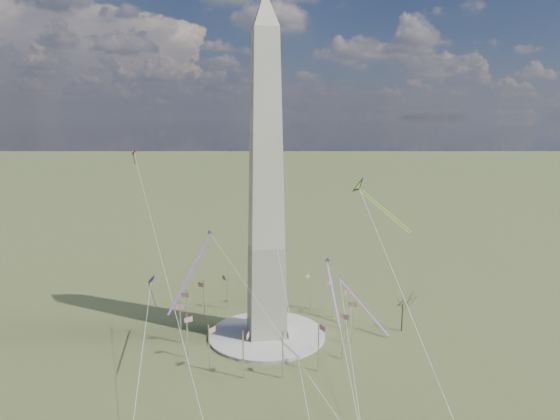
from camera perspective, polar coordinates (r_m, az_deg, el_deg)
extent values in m
plane|color=#46592C|center=(159.00, -1.52, -14.17)|extent=(2000.00, 2000.00, 0.00)
cylinder|color=beige|center=(158.83, -1.52, -14.04)|extent=(36.00, 36.00, 0.80)
pyramid|color=silver|center=(147.43, -1.72, 22.01)|extent=(9.90, 9.90, 10.00)
cylinder|color=silver|center=(162.20, 7.75, -11.26)|extent=(0.36, 0.36, 13.00)
cube|color=#A92916|center=(161.48, 7.65, -9.35)|extent=(2.40, 0.08, 1.50)
cylinder|color=silver|center=(170.47, 6.05, -10.12)|extent=(0.36, 0.36, 13.00)
cube|color=#A92916|center=(169.63, 5.80, -8.32)|extent=(2.25, 0.99, 1.50)
cylinder|color=silver|center=(176.67, 3.48, -9.32)|extent=(0.36, 0.36, 13.00)
cube|color=#A92916|center=(175.58, 3.14, -7.62)|extent=(1.75, 1.75, 1.50)
cylinder|color=silver|center=(180.11, 0.41, -8.91)|extent=(0.36, 0.36, 13.00)
cube|color=#A92916|center=(178.67, 0.00, -7.28)|extent=(0.99, 2.25, 1.50)
cylinder|color=silver|center=(180.43, -2.86, -8.89)|extent=(0.36, 0.36, 13.00)
cube|color=#A92916|center=(178.58, -3.29, -7.31)|extent=(0.08, 2.40, 1.50)
cylinder|color=silver|center=(177.60, -5.99, -9.26)|extent=(0.36, 0.36, 13.00)
cube|color=#A92916|center=(175.33, -6.41, -7.70)|extent=(0.99, 2.25, 1.50)
cylinder|color=silver|center=(171.91, -8.68, -10.00)|extent=(0.36, 0.36, 13.00)
cube|color=#A92916|center=(169.24, -9.03, -8.44)|extent=(1.75, 1.75, 1.50)
cylinder|color=silver|center=(163.98, -10.58, -11.10)|extent=(0.36, 0.36, 13.00)
cube|color=#A92916|center=(161.00, -10.82, -9.50)|extent=(2.25, 0.99, 1.50)
cylinder|color=silver|center=(154.79, -11.31, -12.47)|extent=(0.36, 0.36, 13.00)
cube|color=#A92916|center=(151.61, -11.39, -10.81)|extent=(2.40, 0.08, 1.50)
cylinder|color=silver|center=(145.64, -10.55, -13.96)|extent=(0.36, 0.36, 13.00)
cube|color=#A92916|center=(142.43, -10.41, -12.21)|extent=(2.25, 0.99, 1.50)
cylinder|color=silver|center=(138.05, -8.11, -15.31)|extent=(0.36, 0.36, 13.00)
cube|color=#A92916|center=(135.03, -7.75, -13.44)|extent=(1.75, 1.75, 1.50)
cylinder|color=silver|center=(133.53, -4.22, -16.17)|extent=(0.36, 0.36, 13.00)
cube|color=#A92916|center=(130.91, -3.69, -14.16)|extent=(0.99, 2.25, 1.50)
cylinder|color=silver|center=(133.10, 0.31, -16.23)|extent=(0.36, 0.36, 13.00)
cube|color=#A92916|center=(131.03, 0.89, -14.11)|extent=(0.08, 2.40, 1.50)
cylinder|color=silver|center=(136.86, 4.40, -15.47)|extent=(0.36, 0.36, 13.00)
cube|color=#A92916|center=(135.35, 4.88, -13.32)|extent=(0.99, 2.25, 1.50)
cylinder|color=silver|center=(143.94, 7.15, -14.16)|extent=(0.36, 0.36, 13.00)
cube|color=#A92916|center=(142.89, 7.44, -12.04)|extent=(1.75, 1.75, 1.50)
cylinder|color=silver|center=(152.91, 8.23, -12.66)|extent=(0.36, 0.36, 13.00)
cube|color=#A92916|center=(152.12, 8.31, -10.64)|extent=(2.25, 0.99, 1.50)
cylinder|color=#483A2C|center=(164.95, 13.79, -11.87)|extent=(0.43, 0.43, 8.88)
cube|color=#FFE80D|center=(163.56, 12.06, -0.04)|extent=(12.94, 12.09, 12.11)
cube|color=#FFE80D|center=(161.52, 11.78, -0.16)|extent=(12.94, 12.09, 12.11)
cube|color=#501C80|center=(155.62, -14.48, -7.74)|extent=(2.16, 3.47, 2.81)
cube|color=#F8274E|center=(157.11, -14.40, -9.35)|extent=(1.81, 3.32, 9.72)
cube|color=#F8274E|center=(141.33, 6.11, -9.52)|extent=(2.31, 18.84, 11.82)
cube|color=#F8274E|center=(133.57, -10.26, -7.14)|extent=(11.56, 20.17, 14.24)
cube|color=#F8274E|center=(163.92, 9.55, -10.86)|extent=(10.50, 17.78, 12.61)
cube|color=red|center=(174.75, -16.36, 6.33)|extent=(1.48, 1.95, 1.83)
cube|color=red|center=(174.89, -16.33, 5.68)|extent=(0.55, 1.59, 4.20)
cube|color=white|center=(187.19, -2.67, 8.08)|extent=(1.52, 1.95, 1.85)
cube|color=white|center=(187.29, -2.67, 7.46)|extent=(0.54, 1.60, 4.24)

